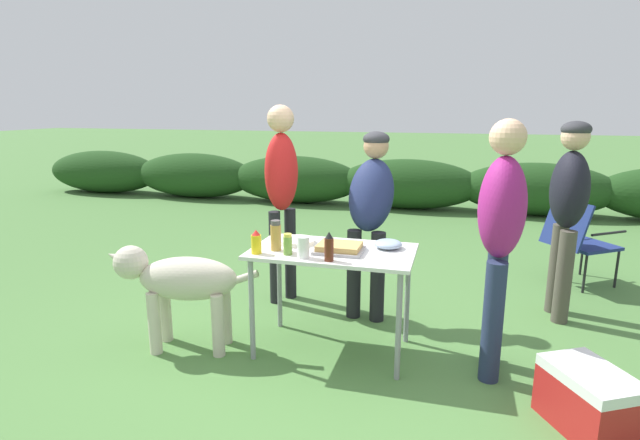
# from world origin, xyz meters

# --- Properties ---
(ground_plane) EXTENTS (60.00, 60.00, 0.00)m
(ground_plane) POSITION_xyz_m (0.00, 0.00, 0.00)
(ground_plane) COLOR #4C7A3D
(shrub_hedge) EXTENTS (14.40, 0.90, 0.83)m
(shrub_hedge) POSITION_xyz_m (0.00, 5.23, 0.41)
(shrub_hedge) COLOR #1E4219
(shrub_hedge) RESTS_ON ground
(folding_table) EXTENTS (1.10, 0.64, 0.74)m
(folding_table) POSITION_xyz_m (0.00, 0.00, 0.66)
(folding_table) COLOR silver
(folding_table) RESTS_ON ground
(food_tray) EXTENTS (0.32, 0.26, 0.06)m
(food_tray) POSITION_xyz_m (0.05, -0.04, 0.77)
(food_tray) COLOR #9E9EA3
(food_tray) RESTS_ON folding_table
(plate_stack) EXTENTS (0.26, 0.26, 0.03)m
(plate_stack) POSITION_xyz_m (-0.28, 0.09, 0.76)
(plate_stack) COLOR white
(plate_stack) RESTS_ON folding_table
(mixing_bowl) EXTENTS (0.19, 0.19, 0.06)m
(mixing_bowl) POSITION_xyz_m (0.36, 0.14, 0.77)
(mixing_bowl) COLOR #99B2CC
(mixing_bowl) RESTS_ON folding_table
(paper_cup_stack) EXTENTS (0.08, 0.08, 0.14)m
(paper_cup_stack) POSITION_xyz_m (-0.14, -0.23, 0.81)
(paper_cup_stack) COLOR white
(paper_cup_stack) RESTS_ON folding_table
(spice_jar) EXTENTS (0.07, 0.07, 0.21)m
(spice_jar) POSITION_xyz_m (-0.37, -0.11, 0.84)
(spice_jar) COLOR #B2893D
(spice_jar) RESTS_ON folding_table
(relish_jar) EXTENTS (0.06, 0.06, 0.14)m
(relish_jar) POSITION_xyz_m (-0.26, -0.19, 0.81)
(relish_jar) COLOR olive
(relish_jar) RESTS_ON folding_table
(bbq_sauce_bottle) EXTENTS (0.06, 0.06, 0.19)m
(bbq_sauce_bottle) POSITION_xyz_m (0.04, -0.25, 0.83)
(bbq_sauce_bottle) COLOR #562314
(bbq_sauce_bottle) RESTS_ON folding_table
(mustard_bottle) EXTENTS (0.07, 0.07, 0.16)m
(mustard_bottle) POSITION_xyz_m (-0.46, -0.22, 0.82)
(mustard_bottle) COLOR yellow
(mustard_bottle) RESTS_ON folding_table
(standing_person_in_navy_coat) EXTENTS (0.41, 0.50, 1.50)m
(standing_person_in_navy_coat) POSITION_xyz_m (0.14, 0.70, 0.93)
(standing_person_in_navy_coat) COLOR black
(standing_person_in_navy_coat) RESTS_ON ground
(standing_person_in_red_jacket) EXTENTS (0.31, 0.41, 1.58)m
(standing_person_in_red_jacket) POSITION_xyz_m (1.63, 1.05, 0.97)
(standing_person_in_red_jacket) COLOR #4C473D
(standing_person_in_red_jacket) RESTS_ON ground
(standing_person_in_gray_fleece) EXTENTS (0.32, 0.42, 1.62)m
(standing_person_in_gray_fleece) POSITION_xyz_m (1.06, -0.01, 0.97)
(standing_person_in_gray_fleece) COLOR #232D4C
(standing_person_in_gray_fleece) RESTS_ON ground
(standing_person_in_dark_puffer) EXTENTS (0.36, 0.39, 1.70)m
(standing_person_in_dark_puffer) POSITION_xyz_m (-0.65, 0.80, 1.05)
(standing_person_in_dark_puffer) COLOR black
(standing_person_in_dark_puffer) RESTS_ON ground
(dog) EXTENTS (1.09, 0.43, 0.75)m
(dog) POSITION_xyz_m (-1.04, -0.25, 0.50)
(dog) COLOR beige
(dog) RESTS_ON ground
(camp_chair_green_behind_table) EXTENTS (0.75, 0.72, 0.83)m
(camp_chair_green_behind_table) POSITION_xyz_m (1.93, 1.91, 0.47)
(camp_chair_green_behind_table) COLOR navy
(camp_chair_green_behind_table) RESTS_ON ground
(cooler_box) EXTENTS (0.51, 0.58, 0.34)m
(cooler_box) POSITION_xyz_m (1.53, -0.50, 0.17)
(cooler_box) COLOR #B21E1E
(cooler_box) RESTS_ON ground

